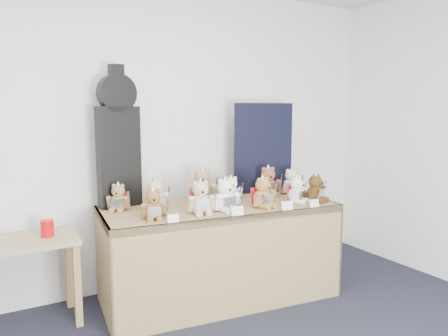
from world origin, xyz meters
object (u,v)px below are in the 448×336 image
teddy_front_right (263,194)px  teddy_back_centre_right (231,190)px  side_table (20,256)px  red_cup (47,228)px  teddy_front_far_left (153,206)px  teddy_front_centre (226,196)px  teddy_back_end (291,182)px  guitar_case (118,138)px  teddy_back_centre_left (203,187)px  teddy_back_right (268,183)px  teddy_front_left (201,198)px  teddy_front_end (316,189)px  teddy_back_left (156,195)px  teddy_front_far_right (297,191)px  teddy_back_far_left (118,198)px  display_table (223,227)px

teddy_front_right → teddy_back_centre_right: (-0.10, 0.33, -0.01)m
side_table → red_cup: size_ratio=6.37×
teddy_front_far_left → teddy_front_right: 0.92m
teddy_front_centre → teddy_back_end: (0.88, 0.28, -0.01)m
teddy_front_right → teddy_back_end: teddy_front_right is taller
guitar_case → teddy_back_end: guitar_case is taller
teddy_back_centre_left → teddy_back_right: (0.63, -0.09, -0.01)m
teddy_front_left → teddy_back_centre_left: 0.42m
teddy_front_far_left → teddy_back_right: bearing=26.5°
guitar_case → teddy_back_right: guitar_case is taller
teddy_back_right → teddy_front_end: bearing=-49.1°
teddy_front_end → teddy_back_left: bearing=141.2°
side_table → teddy_back_end: bearing=-4.2°
teddy_front_left → red_cup: bearing=170.4°
guitar_case → red_cup: guitar_case is taller
teddy_front_far_left → teddy_front_centre: 0.59m
side_table → teddy_front_far_left: size_ratio=3.12×
red_cup → teddy_back_centre_left: (1.27, -0.06, 0.21)m
teddy_front_far_left → teddy_back_end: teddy_back_end is taller
teddy_front_far_right → teddy_back_far_left: (-1.40, 0.49, -0.01)m
teddy_back_left → teddy_back_centre_right: bearing=-2.2°
guitar_case → teddy_back_centre_right: bearing=-25.1°
display_table → teddy_back_left: teddy_back_left is taller
teddy_back_centre_left → teddy_front_left: bearing=-95.7°
teddy_front_right → teddy_back_end: bearing=20.2°
guitar_case → teddy_back_centre_left: 0.82m
teddy_front_right → side_table: bearing=153.9°
teddy_back_left → teddy_back_end: 1.33m
teddy_front_far_left → teddy_back_centre_right: size_ratio=1.04×
teddy_back_centre_right → teddy_back_end: 0.65m
teddy_front_far_right → teddy_back_centre_left: 0.81m
teddy_front_centre → teddy_front_right: teddy_front_centre is taller
display_table → teddy_front_end: size_ratio=7.37×
side_table → teddy_back_centre_right: 1.73m
teddy_front_far_right → teddy_front_end: (0.18, -0.04, 0.00)m
teddy_front_far_right → teddy_back_centre_right: teddy_front_far_right is taller
guitar_case → red_cup: (-0.59, -0.11, -0.64)m
teddy_back_centre_right → teddy_back_right: 0.41m
teddy_back_left → teddy_back_centre_right: 0.68m
teddy_back_centre_left → teddy_back_far_left: (-0.73, 0.04, -0.03)m
teddy_back_end → side_table: bearing=-178.7°
teddy_front_right → teddy_front_end: 0.53m
red_cup → teddy_back_right: size_ratio=0.41×
teddy_front_far_left → teddy_back_far_left: (-0.14, 0.40, -0.00)m
teddy_front_far_left → teddy_front_far_right: bearing=9.6°
side_table → teddy_front_far_left: (0.87, -0.43, 0.36)m
teddy_front_far_left → teddy_front_end: (1.44, -0.13, 0.01)m
teddy_front_left → teddy_front_right: teddy_front_left is taller
teddy_front_centre → teddy_back_centre_left: bearing=87.6°
side_table → teddy_front_far_right: 2.23m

